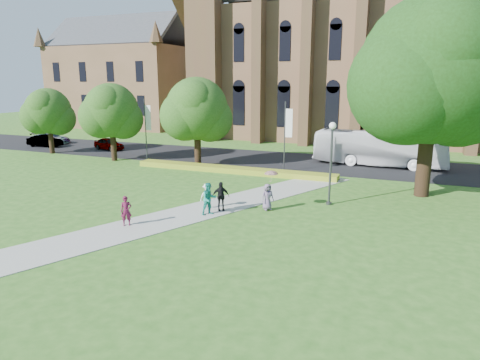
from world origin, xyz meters
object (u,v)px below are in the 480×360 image
at_px(large_tree, 433,70).
at_px(car_1, 45,141).
at_px(streetlamp, 331,154).
at_px(pedestrian_0, 126,211).
at_px(tour_coach, 379,148).
at_px(car_2, 51,138).
at_px(car_0, 109,144).

bearing_deg(large_tree, car_1, 170.10).
distance_m(streetlamp, car_1, 37.76).
relative_size(car_1, pedestrian_0, 2.56).
height_order(tour_coach, car_1, tour_coach).
relative_size(streetlamp, car_2, 1.14).
distance_m(large_tree, tour_coach, 12.48).
bearing_deg(tour_coach, large_tree, -156.82).
relative_size(car_2, pedestrian_0, 2.81).
bearing_deg(car_1, tour_coach, -90.88).
relative_size(car_0, car_1, 0.95).
relative_size(tour_coach, car_1, 2.84).
bearing_deg(pedestrian_0, streetlamp, 5.73).
xyz_separation_m(large_tree, pedestrian_0, (-14.95, -12.75, -7.51)).
distance_m(tour_coach, pedestrian_0, 25.36).
distance_m(tour_coach, car_1, 37.84).
distance_m(streetlamp, car_0, 30.20).
distance_m(car_0, pedestrian_0, 27.51).
relative_size(car_0, car_2, 0.87).
distance_m(streetlamp, pedestrian_0, 12.78).
bearing_deg(car_1, large_tree, -104.87).
height_order(streetlamp, car_2, streetlamp).
height_order(large_tree, car_1, large_tree).
bearing_deg(car_0, tour_coach, -70.85).
distance_m(car_1, pedestrian_0, 33.06).
bearing_deg(streetlamp, pedestrian_0, -138.88).
bearing_deg(car_2, car_1, -166.94).
height_order(large_tree, tour_coach, large_tree).
xyz_separation_m(large_tree, car_2, (-42.74, 9.61, -7.68)).
xyz_separation_m(streetlamp, tour_coach, (1.92, 14.41, -1.62)).
relative_size(large_tree, tour_coach, 1.11).
bearing_deg(streetlamp, tour_coach, 82.39).
xyz_separation_m(tour_coach, car_0, (-29.20, -1.71, -0.98)).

